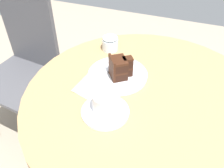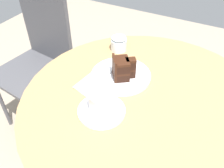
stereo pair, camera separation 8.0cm
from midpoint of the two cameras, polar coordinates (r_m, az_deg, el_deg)
cafe_table at (r=0.90m, az=10.23°, el=-8.73°), size 0.86×0.86×0.72m
saucer at (r=0.76m, az=0.48°, el=-6.58°), size 0.15×0.15×0.01m
coffee_cup at (r=0.74m, az=0.84°, el=-4.15°), size 0.12×0.09×0.07m
teaspoon at (r=0.77m, az=3.47°, el=-5.20°), size 0.02×0.11×0.00m
cake_plate at (r=0.90m, az=4.73°, el=2.01°), size 0.22×0.22×0.01m
cake_slice at (r=0.86m, az=5.17°, el=3.64°), size 0.09×0.09×0.09m
fork at (r=0.93m, az=3.00°, el=4.29°), size 0.15×0.03×0.00m
napkin at (r=0.85m, az=-0.71°, el=-0.64°), size 0.16×0.17×0.00m
cafe_chair at (r=1.45m, az=-15.60°, el=7.95°), size 0.42×0.42×0.93m
sugar_pot at (r=1.03m, az=3.88°, el=9.75°), size 0.07×0.07×0.07m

